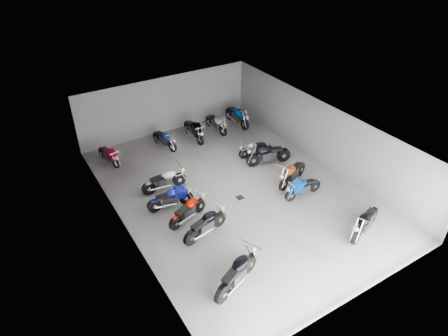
{
  "coord_description": "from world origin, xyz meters",
  "views": [
    {
      "loc": [
        -7.98,
        -12.13,
        10.84
      ],
      "look_at": [
        -0.14,
        0.62,
        1.0
      ],
      "focal_mm": 32.0,
      "sensor_mm": 36.0,
      "label": 1
    }
  ],
  "objects_px": {
    "motorcycle_left_d": "(188,210)",
    "motorcycle_left_f": "(165,180)",
    "motorcycle_right_f": "(255,149)",
    "drain_grate": "(240,197)",
    "motorcycle_back_a": "(109,155)",
    "motorcycle_back_d": "(194,130)",
    "motorcycle_right_c": "(303,187)",
    "motorcycle_back_f": "(237,116)",
    "motorcycle_right_e": "(268,154)",
    "motorcycle_left_e": "(171,198)",
    "motorcycle_right_a": "(365,222)",
    "motorcycle_back_c": "(165,139)",
    "motorcycle_back_e": "(216,123)",
    "motorcycle_right_d": "(292,173)",
    "motorcycle_left_c": "(206,224)",
    "motorcycle_left_a": "(237,273)"
  },
  "relations": [
    {
      "from": "motorcycle_left_d",
      "to": "motorcycle_left_f",
      "type": "xyz_separation_m",
      "value": [
        0.06,
        2.43,
        0.01
      ]
    },
    {
      "from": "motorcycle_left_d",
      "to": "motorcycle_right_f",
      "type": "distance_m",
      "value": 5.87
    },
    {
      "from": "drain_grate",
      "to": "motorcycle_left_d",
      "type": "distance_m",
      "value": 2.66
    },
    {
      "from": "motorcycle_back_a",
      "to": "motorcycle_back_d",
      "type": "relative_size",
      "value": 0.81
    },
    {
      "from": "motorcycle_right_f",
      "to": "motorcycle_left_f",
      "type": "bearing_deg",
      "value": 102.09
    },
    {
      "from": "motorcycle_right_f",
      "to": "motorcycle_back_a",
      "type": "bearing_deg",
      "value": 72.69
    },
    {
      "from": "motorcycle_right_c",
      "to": "motorcycle_back_f",
      "type": "xyz_separation_m",
      "value": [
        1.36,
        7.35,
        0.1
      ]
    },
    {
      "from": "motorcycle_right_e",
      "to": "motorcycle_back_a",
      "type": "bearing_deg",
      "value": 72.38
    },
    {
      "from": "motorcycle_left_e",
      "to": "motorcycle_back_f",
      "type": "relative_size",
      "value": 0.86
    },
    {
      "from": "drain_grate",
      "to": "motorcycle_back_d",
      "type": "bearing_deg",
      "value": 82.11
    },
    {
      "from": "motorcycle_right_a",
      "to": "motorcycle_back_a",
      "type": "xyz_separation_m",
      "value": [
        -6.91,
        10.31,
        -0.09
      ]
    },
    {
      "from": "motorcycle_left_d",
      "to": "motorcycle_back_c",
      "type": "bearing_deg",
      "value": 145.22
    },
    {
      "from": "motorcycle_right_f",
      "to": "motorcycle_back_e",
      "type": "distance_m",
      "value": 3.41
    },
    {
      "from": "motorcycle_right_d",
      "to": "motorcycle_right_e",
      "type": "height_order",
      "value": "motorcycle_right_e"
    },
    {
      "from": "motorcycle_left_d",
      "to": "motorcycle_right_a",
      "type": "xyz_separation_m",
      "value": [
        5.53,
        -4.33,
        0.04
      ]
    },
    {
      "from": "motorcycle_left_e",
      "to": "motorcycle_right_d",
      "type": "distance_m",
      "value": 5.72
    },
    {
      "from": "motorcycle_right_e",
      "to": "motorcycle_right_c",
      "type": "bearing_deg",
      "value": -171.14
    },
    {
      "from": "motorcycle_left_c",
      "to": "motorcycle_left_d",
      "type": "relative_size",
      "value": 1.07
    },
    {
      "from": "motorcycle_right_a",
      "to": "motorcycle_right_d",
      "type": "height_order",
      "value": "motorcycle_right_a"
    },
    {
      "from": "drain_grate",
      "to": "motorcycle_right_c",
      "type": "bearing_deg",
      "value": -29.02
    },
    {
      "from": "motorcycle_left_a",
      "to": "motorcycle_left_d",
      "type": "height_order",
      "value": "motorcycle_left_a"
    },
    {
      "from": "motorcycle_right_a",
      "to": "motorcycle_right_e",
      "type": "distance_m",
      "value": 6.06
    },
    {
      "from": "motorcycle_back_d",
      "to": "motorcycle_right_c",
      "type": "bearing_deg",
      "value": 104.99
    },
    {
      "from": "motorcycle_right_c",
      "to": "motorcycle_back_d",
      "type": "distance_m",
      "value": 7.34
    },
    {
      "from": "motorcycle_left_a",
      "to": "motorcycle_right_a",
      "type": "xyz_separation_m",
      "value": [
        5.69,
        -0.45,
        -0.02
      ]
    },
    {
      "from": "motorcycle_right_f",
      "to": "motorcycle_right_c",
      "type": "bearing_deg",
      "value": -173.43
    },
    {
      "from": "motorcycle_right_e",
      "to": "motorcycle_left_a",
      "type": "bearing_deg",
      "value": 150.29
    },
    {
      "from": "motorcycle_right_a",
      "to": "motorcycle_right_f",
      "type": "bearing_deg",
      "value": -16.41
    },
    {
      "from": "motorcycle_left_e",
      "to": "motorcycle_back_d",
      "type": "bearing_deg",
      "value": 151.03
    },
    {
      "from": "motorcycle_right_a",
      "to": "motorcycle_back_f",
      "type": "xyz_separation_m",
      "value": [
        0.87,
        10.45,
        0.02
      ]
    },
    {
      "from": "motorcycle_back_d",
      "to": "motorcycle_back_f",
      "type": "distance_m",
      "value": 2.99
    },
    {
      "from": "motorcycle_back_e",
      "to": "motorcycle_right_e",
      "type": "bearing_deg",
      "value": 93.9
    },
    {
      "from": "motorcycle_left_c",
      "to": "motorcycle_right_e",
      "type": "bearing_deg",
      "value": 105.47
    },
    {
      "from": "motorcycle_back_c",
      "to": "motorcycle_back_d",
      "type": "xyz_separation_m",
      "value": [
        1.76,
        0.0,
        0.06
      ]
    },
    {
      "from": "motorcycle_left_a",
      "to": "motorcycle_right_c",
      "type": "xyz_separation_m",
      "value": [
        5.2,
        2.66,
        -0.09
      ]
    },
    {
      "from": "motorcycle_right_d",
      "to": "motorcycle_back_c",
      "type": "relative_size",
      "value": 1.06
    },
    {
      "from": "motorcycle_right_e",
      "to": "motorcycle_back_d",
      "type": "distance_m",
      "value": 4.62
    },
    {
      "from": "motorcycle_right_a",
      "to": "motorcycle_back_a",
      "type": "relative_size",
      "value": 1.17
    },
    {
      "from": "motorcycle_left_d",
      "to": "motorcycle_back_a",
      "type": "xyz_separation_m",
      "value": [
        -1.38,
        5.98,
        -0.05
      ]
    },
    {
      "from": "drain_grate",
      "to": "motorcycle_right_d",
      "type": "bearing_deg",
      "value": -5.96
    },
    {
      "from": "motorcycle_left_c",
      "to": "motorcycle_left_f",
      "type": "relative_size",
      "value": 1.01
    },
    {
      "from": "drain_grate",
      "to": "motorcycle_left_e",
      "type": "bearing_deg",
      "value": 161.21
    },
    {
      "from": "motorcycle_left_c",
      "to": "motorcycle_left_e",
      "type": "bearing_deg",
      "value": 177.54
    },
    {
      "from": "motorcycle_right_a",
      "to": "motorcycle_back_d",
      "type": "distance_m",
      "value": 10.48
    },
    {
      "from": "motorcycle_right_c",
      "to": "motorcycle_back_f",
      "type": "relative_size",
      "value": 0.83
    },
    {
      "from": "motorcycle_right_c",
      "to": "motorcycle_right_f",
      "type": "xyz_separation_m",
      "value": [
        0.18,
        3.9,
        -0.02
      ]
    },
    {
      "from": "motorcycle_right_c",
      "to": "motorcycle_back_e",
      "type": "bearing_deg",
      "value": 1.32
    },
    {
      "from": "motorcycle_left_d",
      "to": "motorcycle_right_a",
      "type": "height_order",
      "value": "motorcycle_right_a"
    },
    {
      "from": "motorcycle_right_e",
      "to": "motorcycle_back_a",
      "type": "relative_size",
      "value": 1.24
    },
    {
      "from": "motorcycle_left_c",
      "to": "motorcycle_right_c",
      "type": "bearing_deg",
      "value": 75.41
    }
  ]
}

